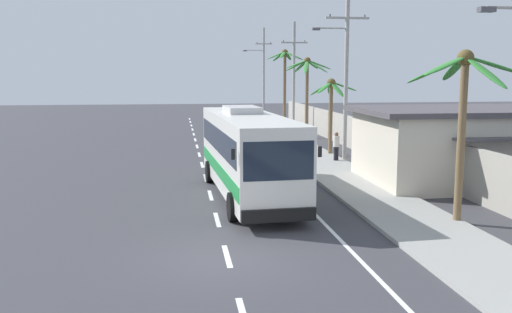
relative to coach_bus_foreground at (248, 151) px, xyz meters
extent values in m
plane|color=#3A3A3F|center=(-1.57, -8.04, -1.94)|extent=(160.00, 160.00, 0.00)
cube|color=#999993|center=(5.23, 1.96, -1.87)|extent=(3.20, 90.00, 0.14)
cube|color=white|center=(-1.57, -7.75, -1.94)|extent=(0.16, 2.00, 0.01)
cube|color=white|center=(-1.57, -3.70, -1.94)|extent=(0.16, 2.00, 0.01)
cube|color=white|center=(-1.57, 0.36, -1.94)|extent=(0.16, 2.00, 0.01)
cube|color=white|center=(-1.57, 4.41, -1.94)|extent=(0.16, 2.00, 0.01)
cube|color=white|center=(-1.57, 8.47, -1.94)|extent=(0.16, 2.00, 0.01)
cube|color=white|center=(-1.57, 12.53, -1.94)|extent=(0.16, 2.00, 0.01)
cube|color=white|center=(-1.57, 16.58, -1.94)|extent=(0.16, 2.00, 0.01)
cube|color=white|center=(-1.57, 20.64, -1.94)|extent=(0.16, 2.00, 0.01)
cube|color=white|center=(-1.57, 24.70, -1.94)|extent=(0.16, 2.00, 0.01)
cube|color=white|center=(-1.57, 28.75, -1.94)|extent=(0.16, 2.00, 0.01)
cube|color=white|center=(-1.57, 32.81, -1.94)|extent=(0.16, 2.00, 0.01)
cube|color=white|center=(-1.57, 36.87, -1.94)|extent=(0.16, 2.00, 0.01)
cube|color=white|center=(-1.57, 40.92, -1.94)|extent=(0.16, 2.00, 0.01)
cube|color=white|center=(2.09, 6.96, -1.94)|extent=(0.14, 70.00, 0.01)
cube|color=#9E998E|center=(9.03, 5.96, -0.85)|extent=(0.24, 60.00, 2.19)
cube|color=silver|center=(0.00, -0.03, -0.02)|extent=(3.18, 11.28, 3.06)
cube|color=#192333|center=(-0.01, 0.17, 0.51)|extent=(3.16, 10.39, 0.98)
cube|color=#192333|center=(0.31, -5.55, 0.44)|extent=(2.35, 0.23, 1.29)
cube|color=#1E843D|center=(0.00, -0.03, -0.71)|extent=(3.20, 11.06, 0.55)
cube|color=black|center=(0.32, -5.64, -1.35)|extent=(2.51, 0.30, 0.44)
cube|color=#B7B7B7|center=(-0.08, 1.37, 1.65)|extent=(1.54, 2.53, 0.28)
cube|color=black|center=(1.76, -5.26, 0.67)|extent=(0.12, 0.09, 0.36)
cube|color=black|center=(-1.15, -5.43, 0.67)|extent=(0.12, 0.09, 0.36)
cylinder|color=black|center=(1.47, -3.85, -1.42)|extent=(0.38, 1.06, 1.04)
cylinder|color=black|center=(-1.03, -3.99, -1.42)|extent=(0.38, 1.06, 1.04)
cylinder|color=black|center=(1.06, 3.38, -1.42)|extent=(0.38, 1.06, 1.04)
cylinder|color=black|center=(-1.44, 3.24, -1.42)|extent=(0.38, 1.06, 1.04)
cylinder|color=black|center=(2.53, 8.12, -1.64)|extent=(0.12, 0.60, 0.60)
cylinder|color=black|center=(2.57, 9.48, -1.64)|extent=(0.14, 0.60, 0.60)
cube|color=#1E7F38|center=(2.55, 8.75, -1.42)|extent=(0.27, 1.11, 0.36)
cube|color=black|center=(2.56, 9.05, -1.22)|extent=(0.26, 0.61, 0.12)
cylinder|color=gray|center=(2.54, 8.24, -1.34)|extent=(0.07, 0.32, 0.67)
cylinder|color=black|center=(2.54, 8.34, -0.90)|extent=(0.56, 0.05, 0.04)
sphere|color=#EAEACC|center=(2.54, 8.22, -1.04)|extent=(0.14, 0.14, 0.14)
cylinder|color=gold|center=(2.56, 9.00, -0.92)|extent=(0.32, 0.32, 0.60)
sphere|color=black|center=(2.56, 9.00, -0.49)|extent=(0.26, 0.26, 0.26)
cylinder|color=black|center=(6.22, 8.19, -1.40)|extent=(0.28, 0.28, 0.80)
cylinder|color=beige|center=(6.22, 8.19, -0.69)|extent=(0.36, 0.36, 0.63)
sphere|color=brown|center=(6.22, 8.19, -0.27)|extent=(0.23, 0.23, 0.23)
cube|color=#4C4C51|center=(5.36, -8.76, 4.93)|extent=(0.44, 0.24, 0.14)
cylinder|color=#9E9E99|center=(6.78, 8.42, 3.01)|extent=(0.24, 0.24, 9.91)
cube|color=#9E9E99|center=(6.78, 8.42, 6.34)|extent=(2.55, 0.12, 0.12)
cylinder|color=#4C4742|center=(5.76, 8.42, 6.46)|extent=(0.08, 0.08, 0.16)
cylinder|color=#4C4742|center=(7.80, 8.42, 6.46)|extent=(0.08, 0.08, 0.16)
cylinder|color=#9E9E99|center=(5.87, 8.42, 5.76)|extent=(1.82, 0.09, 0.09)
cube|color=#4C4C51|center=(4.96, 8.42, 5.70)|extent=(0.44, 0.24, 0.14)
cylinder|color=#9E9E99|center=(7.29, 25.60, 2.85)|extent=(0.24, 0.24, 9.58)
cube|color=#9E9E99|center=(7.29, 25.60, 5.86)|extent=(2.37, 0.12, 0.12)
cylinder|color=#4C4742|center=(6.34, 25.60, 5.98)|extent=(0.08, 0.08, 0.16)
cylinder|color=#4C4742|center=(8.24, 25.60, 5.98)|extent=(0.08, 0.08, 0.16)
cylinder|color=#9E9E99|center=(7.26, 42.78, 3.25)|extent=(0.24, 0.24, 10.39)
cube|color=#9E9E99|center=(7.26, 42.78, 6.60)|extent=(1.99, 0.12, 0.12)
cylinder|color=#4C4742|center=(6.46, 42.78, 6.72)|extent=(0.08, 0.08, 0.16)
cylinder|color=#4C4742|center=(8.05, 42.78, 6.72)|extent=(0.08, 0.08, 0.16)
cylinder|color=#9E9E99|center=(6.15, 42.78, 5.86)|extent=(2.22, 0.09, 0.09)
cube|color=#4C4C51|center=(5.04, 42.78, 5.80)|extent=(0.44, 0.24, 0.14)
cylinder|color=brown|center=(6.91, 27.85, 1.56)|extent=(0.28, 0.28, 7.00)
ellipsoid|color=#337F33|center=(7.78, 27.86, 4.78)|extent=(1.79, 0.38, 0.86)
ellipsoid|color=#337F33|center=(7.33, 28.62, 4.80)|extent=(1.19, 1.75, 0.83)
ellipsoid|color=#337F33|center=(6.49, 28.59, 4.75)|extent=(1.17, 1.71, 0.94)
ellipsoid|color=#337F33|center=(6.04, 27.69, 4.80)|extent=(1.84, 0.67, 0.83)
ellipsoid|color=#337F33|center=(6.56, 27.02, 4.86)|extent=(1.05, 1.83, 0.72)
ellipsoid|color=#337F33|center=(7.41, 27.11, 4.83)|extent=(1.32, 1.71, 0.77)
sphere|color=brown|center=(6.91, 27.85, 5.11)|extent=(0.56, 0.56, 0.56)
cylinder|color=brown|center=(6.63, 11.03, 0.32)|extent=(0.24, 0.24, 4.53)
ellipsoid|color=#337F33|center=(7.43, 10.95, 2.41)|extent=(1.67, 0.52, 0.66)
ellipsoid|color=#337F33|center=(6.80, 11.75, 2.28)|extent=(0.69, 1.59, 0.91)
ellipsoid|color=#337F33|center=(6.07, 11.48, 2.25)|extent=(1.41, 1.23, 0.97)
ellipsoid|color=#337F33|center=(6.06, 10.49, 2.36)|extent=(1.42, 1.36, 0.76)
ellipsoid|color=#337F33|center=(6.83, 10.33, 2.25)|extent=(0.76, 1.55, 0.98)
sphere|color=brown|center=(6.63, 11.03, 2.63)|extent=(0.56, 0.56, 0.56)
cylinder|color=brown|center=(7.31, 20.56, 1.10)|extent=(0.26, 0.26, 6.09)
ellipsoid|color=#3D893D|center=(8.26, 20.46, 3.88)|extent=(1.99, 0.55, 0.84)
ellipsoid|color=#3D893D|center=(7.92, 21.31, 3.91)|extent=(1.54, 1.76, 0.77)
ellipsoid|color=#3D893D|center=(6.97, 21.40, 3.76)|extent=(1.03, 1.87, 1.07)
ellipsoid|color=#3D893D|center=(6.54, 21.08, 3.81)|extent=(1.78, 1.37, 0.97)
ellipsoid|color=#3D893D|center=(6.39, 20.22, 3.93)|extent=(1.99, 1.03, 0.75)
ellipsoid|color=#3D893D|center=(7.04, 19.72, 3.71)|extent=(0.89, 1.84, 1.17)
ellipsoid|color=#3D893D|center=(7.98, 19.96, 3.75)|extent=(1.63, 1.50, 1.09)
sphere|color=brown|center=(7.31, 20.56, 4.19)|extent=(0.56, 0.56, 0.56)
cylinder|color=brown|center=(6.65, -5.38, 0.88)|extent=(0.27, 0.27, 5.64)
ellipsoid|color=#337F33|center=(7.71, -5.38, 3.50)|extent=(2.15, 0.36, 0.71)
ellipsoid|color=#337F33|center=(6.78, -4.37, 3.39)|extent=(0.63, 2.11, 0.93)
ellipsoid|color=#337F33|center=(5.93, -4.69, 3.34)|extent=(1.73, 1.68, 1.02)
ellipsoid|color=#337F33|center=(5.72, -5.87, 3.48)|extent=(2.07, 1.31, 0.74)
ellipsoid|color=#337F33|center=(6.84, -6.33, 3.28)|extent=(0.75, 2.03, 1.14)
sphere|color=brown|center=(6.65, -5.38, 3.75)|extent=(0.56, 0.56, 0.56)
camera|label=1|loc=(-2.88, -23.15, 3.25)|focal=39.32mm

